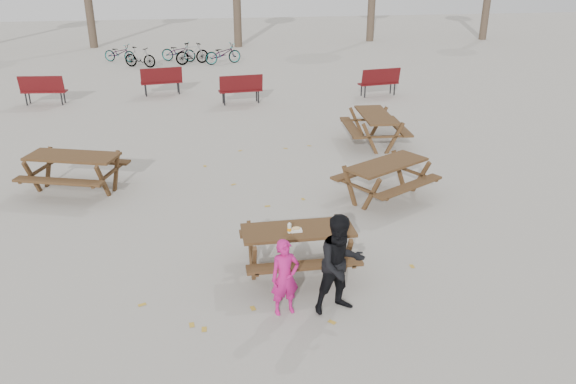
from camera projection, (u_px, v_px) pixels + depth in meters
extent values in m
plane|color=gray|center=(298.00, 271.00, 9.29)|extent=(80.00, 80.00, 0.00)
cube|color=#321E12|center=(298.00, 230.00, 9.00)|extent=(1.80, 0.70, 0.05)
cube|color=#321E12|center=(305.00, 265.00, 8.57)|extent=(1.80, 0.25, 0.05)
cube|color=#321E12|center=(292.00, 230.00, 9.66)|extent=(1.80, 0.25, 0.05)
cylinder|color=#321E12|center=(254.00, 264.00, 8.77)|extent=(0.08, 0.08, 0.73)
cylinder|color=#321E12|center=(250.00, 246.00, 9.31)|extent=(0.08, 0.08, 0.73)
cylinder|color=#321E12|center=(347.00, 257.00, 8.99)|extent=(0.08, 0.08, 0.73)
cylinder|color=#321E12|center=(338.00, 239.00, 9.54)|extent=(0.08, 0.08, 0.73)
cube|color=white|center=(296.00, 230.00, 8.91)|extent=(0.18, 0.11, 0.03)
ellipsoid|color=tan|center=(296.00, 228.00, 8.89)|extent=(0.14, 0.06, 0.05)
cylinder|color=silver|center=(289.00, 228.00, 8.85)|extent=(0.06, 0.06, 0.15)
cylinder|color=orange|center=(289.00, 229.00, 8.85)|extent=(0.07, 0.07, 0.05)
cylinder|color=white|center=(289.00, 223.00, 8.81)|extent=(0.03, 0.03, 0.02)
imported|color=#B5166C|center=(285.00, 277.00, 8.00)|extent=(0.47, 0.36, 1.17)
imported|color=black|center=(341.00, 264.00, 7.99)|extent=(0.85, 0.72, 1.52)
imported|color=black|center=(119.00, 53.00, 27.10)|extent=(1.69, 1.15, 0.84)
imported|color=black|center=(140.00, 57.00, 25.79)|extent=(1.58, 1.02, 0.92)
imported|color=black|center=(178.00, 52.00, 27.21)|extent=(1.84, 1.19, 0.91)
imported|color=black|center=(192.00, 53.00, 26.51)|extent=(1.71, 1.07, 1.00)
imported|color=black|center=(223.00, 54.00, 26.61)|extent=(1.90, 1.18, 0.94)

